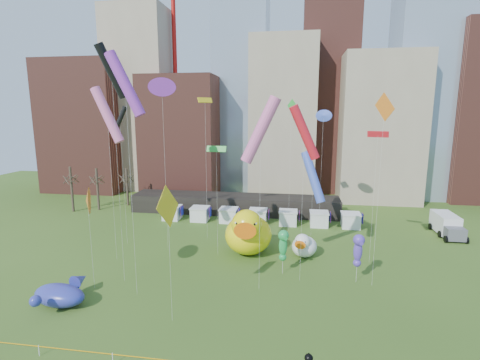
% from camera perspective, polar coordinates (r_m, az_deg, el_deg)
% --- Properties ---
extents(skyline, '(101.00, 23.00, 68.00)m').
position_cam_1_polar(skyline, '(83.20, 5.70, 12.73)').
color(skyline, brown).
rests_on(skyline, ground).
extents(pavilion, '(38.00, 6.00, 3.20)m').
position_cam_1_polar(pavilion, '(66.97, -0.87, -3.81)').
color(pavilion, black).
rests_on(pavilion, ground).
extents(vendor_tents, '(33.24, 2.80, 2.40)m').
position_cam_1_polar(vendor_tents, '(60.71, 2.88, -5.83)').
color(vendor_tents, white).
rests_on(vendor_tents, ground).
extents(bare_trees, '(8.44, 6.44, 8.50)m').
position_cam_1_polar(bare_trees, '(74.02, -21.48, -1.25)').
color(bare_trees, '#382B21').
rests_on(bare_trees, ground).
extents(big_duck, '(6.37, 8.47, 6.47)m').
position_cam_1_polar(big_duck, '(47.29, 1.28, -8.27)').
color(big_duck, yellow).
rests_on(big_duck, ground).
extents(small_duck, '(4.04, 4.72, 3.34)m').
position_cam_1_polar(small_duck, '(47.58, 10.07, -10.15)').
color(small_duck, white).
rests_on(small_duck, ground).
extents(seahorse_green, '(1.52, 1.75, 5.26)m').
position_cam_1_polar(seahorse_green, '(41.77, 6.82, -9.83)').
color(seahorse_green, silver).
rests_on(seahorse_green, ground).
extents(seahorse_purple, '(1.34, 1.63, 5.49)m').
position_cam_1_polar(seahorse_purple, '(41.40, 18.18, -10.15)').
color(seahorse_purple, silver).
rests_on(seahorse_purple, ground).
extents(whale_inflatable, '(5.70, 6.90, 2.36)m').
position_cam_1_polar(whale_inflatable, '(40.31, -26.46, -15.80)').
color(whale_inflatable, '#36328A').
rests_on(whale_inflatable, ground).
extents(box_truck, '(3.08, 7.35, 3.11)m').
position_cam_1_polar(box_truck, '(63.18, 29.85, -6.14)').
color(box_truck, white).
rests_on(box_truck, ground).
extents(kite_0, '(2.35, 1.10, 16.16)m').
position_cam_1_polar(kite_0, '(45.06, 20.96, 6.58)').
color(kite_0, silver).
rests_on(kite_0, ground).
extents(kite_1, '(4.00, 1.62, 19.92)m').
position_cam_1_polar(kite_1, '(35.27, 3.27, 7.90)').
color(kite_1, silver).
rests_on(kite_1, ground).
extents(kite_2, '(2.68, 3.04, 24.99)m').
position_cam_1_polar(kite_2, '(39.43, -19.65, 15.88)').
color(kite_2, silver).
rests_on(kite_2, ground).
extents(kite_3, '(1.26, 1.23, 20.25)m').
position_cam_1_polar(kite_3, '(54.62, 8.11, 10.64)').
color(kite_3, silver).
rests_on(kite_3, ground).
extents(kite_4, '(0.59, 3.77, 12.40)m').
position_cam_1_polar(kite_4, '(30.94, -11.32, -4.26)').
color(kite_4, silver).
rests_on(kite_4, ground).
extents(kite_5, '(1.66, 1.05, 18.71)m').
position_cam_1_polar(kite_5, '(55.88, 13.05, 9.82)').
color(kite_5, silver).
rests_on(kite_5, ground).
extents(kite_6, '(1.36, 2.51, 20.22)m').
position_cam_1_polar(kite_6, '(38.63, 21.84, 10.12)').
color(kite_6, silver).
rests_on(kite_6, ground).
extents(kite_7, '(2.17, 1.35, 22.56)m').
position_cam_1_polar(kite_7, '(47.52, -12.24, 14.12)').
color(kite_7, silver).
rests_on(kite_7, ground).
extents(kite_8, '(3.50, 1.76, 19.12)m').
position_cam_1_polar(kite_8, '(37.79, 10.15, 7.39)').
color(kite_8, silver).
rests_on(kite_8, ground).
extents(kite_9, '(4.04, 1.58, 21.32)m').
position_cam_1_polar(kite_9, '(45.74, -20.23, 9.59)').
color(kite_9, silver).
rests_on(kite_9, ground).
extents(kite_10, '(2.19, 1.18, 19.18)m').
position_cam_1_polar(kite_10, '(51.34, -18.43, 9.06)').
color(kite_10, silver).
rests_on(kite_10, ground).
extents(kite_11, '(2.49, 0.48, 14.22)m').
position_cam_1_polar(kite_11, '(44.90, -3.74, 4.79)').
color(kite_11, silver).
rests_on(kite_11, ground).
extents(kite_12, '(1.75, 1.96, 20.31)m').
position_cam_1_polar(kite_12, '(51.04, -5.56, 12.16)').
color(kite_12, silver).
rests_on(kite_12, ground).
extents(kite_13, '(4.16, 3.89, 12.80)m').
position_cam_1_polar(kite_13, '(53.57, 11.46, 0.47)').
color(kite_13, silver).
rests_on(kite_13, ground).
extents(kite_14, '(1.52, 2.49, 10.84)m').
position_cam_1_polar(kite_14, '(39.57, -22.94, -3.02)').
color(kite_14, silver).
rests_on(kite_14, ground).
extents(kite_15, '(3.61, 1.31, 23.83)m').
position_cam_1_polar(kite_15, '(35.70, -17.69, 14.22)').
color(kite_15, silver).
rests_on(kite_15, ground).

